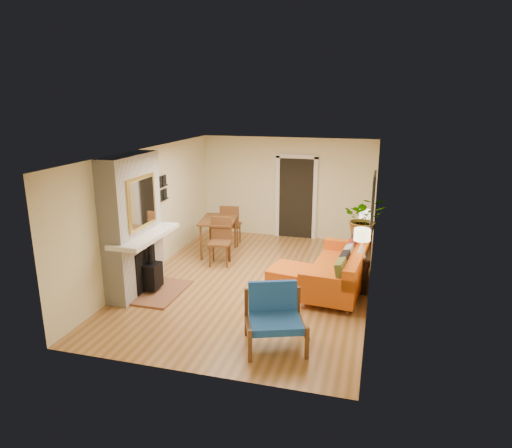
# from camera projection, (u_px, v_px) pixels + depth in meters

# --- Properties ---
(room_shell) EXTENTS (6.50, 6.50, 6.50)m
(room_shell) POSITION_uv_depth(u_px,v_px,m) (306.00, 196.00, 11.13)
(room_shell) COLOR #B67946
(room_shell) RESTS_ON ground
(fireplace) EXTENTS (1.09, 1.68, 2.60)m
(fireplace) POSITION_uv_depth(u_px,v_px,m) (134.00, 228.00, 8.42)
(fireplace) COLOR white
(fireplace) RESTS_ON ground
(sofa) EXTENTS (1.18, 2.35, 0.90)m
(sofa) POSITION_uv_depth(u_px,v_px,m) (342.00, 270.00, 8.72)
(sofa) COLOR silver
(sofa) RESTS_ON ground
(ottoman) EXTENTS (0.90, 0.90, 0.40)m
(ottoman) POSITION_uv_depth(u_px,v_px,m) (291.00, 276.00, 8.86)
(ottoman) COLOR silver
(ottoman) RESTS_ON ground
(blue_chair) EXTENTS (1.10, 1.09, 0.90)m
(blue_chair) POSITION_uv_depth(u_px,v_px,m) (274.00, 313.00, 6.78)
(blue_chair) COLOR brown
(blue_chair) RESTS_ON ground
(dining_table) EXTENTS (1.01, 1.97, 1.04)m
(dining_table) POSITION_uv_depth(u_px,v_px,m) (222.00, 226.00, 10.62)
(dining_table) COLOR brown
(dining_table) RESTS_ON ground
(console_table) EXTENTS (0.34, 1.85, 0.72)m
(console_table) POSITION_uv_depth(u_px,v_px,m) (362.00, 251.00, 9.21)
(console_table) COLOR black
(console_table) RESTS_ON ground
(lamp_near) EXTENTS (0.30, 0.30, 0.54)m
(lamp_near) POSITION_uv_depth(u_px,v_px,m) (362.00, 239.00, 8.36)
(lamp_near) COLOR white
(lamp_near) RESTS_ON console_table
(lamp_far) EXTENTS (0.30, 0.30, 0.54)m
(lamp_far) POSITION_uv_depth(u_px,v_px,m) (365.00, 220.00, 9.71)
(lamp_far) COLOR white
(lamp_far) RESTS_ON console_table
(houseplant) EXTENTS (0.92, 0.83, 0.92)m
(houseplant) POSITION_uv_depth(u_px,v_px,m) (364.00, 218.00, 9.32)
(houseplant) COLOR #1E5919
(houseplant) RESTS_ON console_table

